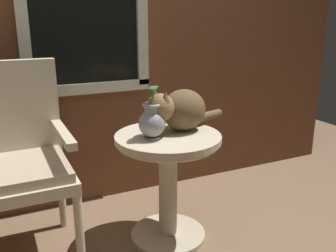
# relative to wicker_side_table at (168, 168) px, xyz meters

# --- Properties ---
(back_wall) EXTENTS (4.00, 0.07, 2.60)m
(back_wall) POSITION_rel_wicker_side_table_xyz_m (-0.18, 0.68, 0.86)
(back_wall) COLOR brown
(back_wall) RESTS_ON ground_plane
(wicker_side_table) EXTENTS (0.59, 0.59, 0.64)m
(wicker_side_table) POSITION_rel_wicker_side_table_xyz_m (0.00, 0.00, 0.00)
(wicker_side_table) COLOR beige
(wicker_side_table) RESTS_ON ground_plane
(wicker_chair) EXTENTS (0.55, 0.54, 1.04)m
(wicker_chair) POSITION_rel_wicker_side_table_xyz_m (-0.79, 0.22, 0.13)
(wicker_chair) COLOR beige
(wicker_chair) RESTS_ON ground_plane
(cat) EXTENTS (0.54, 0.30, 0.25)m
(cat) POSITION_rel_wicker_side_table_xyz_m (0.09, 0.04, 0.32)
(cat) COLOR brown
(cat) RESTS_ON wicker_side_table
(pewter_vase_with_ivy) EXTENTS (0.14, 0.14, 0.28)m
(pewter_vase_with_ivy) POSITION_rel_wicker_side_table_xyz_m (-0.10, -0.02, 0.29)
(pewter_vase_with_ivy) COLOR #99999E
(pewter_vase_with_ivy) RESTS_ON wicker_side_table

